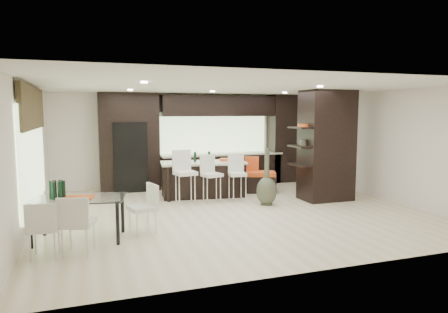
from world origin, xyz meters
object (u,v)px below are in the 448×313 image
object	(u,v)px
bench	(249,182)
chair_end	(142,211)
dining_table	(79,219)
chair_near	(78,227)
kitchen_island	(203,179)
stool_left	(185,183)
stool_mid	(212,183)
stool_right	(237,182)
floor_vase	(267,177)
chair_far	(44,232)

from	to	relation	value
bench	chair_end	world-z (taller)	chair_end
dining_table	chair_near	size ratio (longest dim) A/B	1.77
bench	chair_near	size ratio (longest dim) A/B	1.69
kitchen_island	stool_left	world-z (taller)	stool_left
stool_left	stool_mid	distance (m)	0.66
bench	dining_table	size ratio (longest dim) A/B	0.96
dining_table	stool_mid	bearing A→B (deg)	45.08
kitchen_island	stool_right	distance (m)	1.01
stool_mid	kitchen_island	bearing A→B (deg)	71.98
stool_left	floor_vase	xyz separation A→B (m)	(1.80, -0.65, 0.15)
chair_far	chair_end	world-z (taller)	chair_end
chair_end	bench	bearing A→B (deg)	-63.60
kitchen_island	chair_end	bearing A→B (deg)	-117.64
bench	floor_vase	bearing A→B (deg)	-77.74
stool_left	dining_table	bearing A→B (deg)	-149.04
kitchen_island	chair_near	world-z (taller)	kitchen_island
floor_vase	stool_mid	bearing A→B (deg)	149.44
dining_table	kitchen_island	bearing A→B (deg)	54.04
kitchen_island	dining_table	xyz separation A→B (m)	(-2.97, -2.78, -0.08)
chair_near	chair_end	distance (m)	1.29
kitchen_island	stool_left	size ratio (longest dim) A/B	2.07
stool_right	chair_near	distance (m)	4.56
stool_left	chair_far	bearing A→B (deg)	-145.54
stool_mid	chair_near	distance (m)	4.05
stool_mid	dining_table	xyz separation A→B (m)	(-2.97, -2.02, -0.10)
stool_left	bench	distance (m)	2.20
kitchen_island	chair_near	size ratio (longest dim) A/B	2.51
stool_right	bench	world-z (taller)	stool_right
stool_left	chair_far	xyz separation A→B (m)	(-2.78, -2.71, -0.12)
stool_left	dining_table	size ratio (longest dim) A/B	0.68
chair_far	chair_end	xyz separation A→B (m)	(1.53, 0.72, 0.01)
chair_end	kitchen_island	bearing A→B (deg)	-50.09
stool_right	stool_left	bearing A→B (deg)	-170.61
chair_near	chair_far	distance (m)	0.47
dining_table	chair_end	xyz separation A→B (m)	(1.06, 0.00, 0.05)
dining_table	chair_far	size ratio (longest dim) A/B	1.89
stool_mid	stool_right	bearing A→B (deg)	-17.53
kitchen_island	floor_vase	distance (m)	1.84
dining_table	chair_end	size ratio (longest dim) A/B	1.84
kitchen_island	stool_right	world-z (taller)	stool_right
kitchen_island	floor_vase	size ratio (longest dim) A/B	1.62
floor_vase	chair_end	xyz separation A→B (m)	(-3.04, -1.35, -0.25)
stool_right	bench	bearing A→B (deg)	61.37
floor_vase	dining_table	xyz separation A→B (m)	(-4.10, -1.35, -0.30)
kitchen_island	stool_left	xyz separation A→B (m)	(-0.66, -0.79, 0.07)
stool_mid	dining_table	world-z (taller)	stool_mid
chair_near	chair_far	size ratio (longest dim) A/B	1.07
stool_mid	floor_vase	distance (m)	1.34
stool_left	chair_far	distance (m)	3.89
stool_mid	dining_table	distance (m)	3.59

